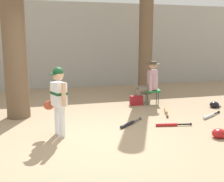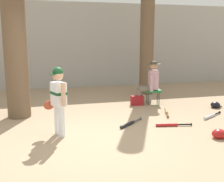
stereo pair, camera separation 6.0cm
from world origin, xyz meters
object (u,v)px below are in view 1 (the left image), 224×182
object	(u,v)px
folding_stool	(152,91)
seated_spectator	(149,81)
bat_black_composite	(129,124)
batting_helmet_black	(214,105)
batting_helmet_red	(219,134)
tree_behind_spectator	(146,28)
bat_red_barrel	(169,125)
young_ballplayer	(58,97)
tree_near_player	(14,32)
bat_wood_tan	(166,111)
handbag_beside_stool	(136,100)
bat_aluminum_silver	(210,116)

from	to	relation	value
folding_stool	seated_spectator	xyz separation A→B (m)	(-0.10, 0.02, 0.28)
bat_black_composite	batting_helmet_black	distance (m)	2.85
folding_stool	batting_helmet_red	world-z (taller)	folding_stool
tree_behind_spectator	bat_red_barrel	size ratio (longest dim) A/B	6.64
tree_behind_spectator	folding_stool	world-z (taller)	tree_behind_spectator
seated_spectator	young_ballplayer	bearing A→B (deg)	-143.35
batting_helmet_black	seated_spectator	bearing A→B (deg)	150.31
tree_near_player	bat_wood_tan	world-z (taller)	tree_near_player
young_ballplayer	handbag_beside_stool	world-z (taller)	young_ballplayer
young_ballplayer	bat_black_composite	xyz separation A→B (m)	(1.47, 0.23, -0.71)
bat_red_barrel	tree_near_player	bearing A→B (deg)	153.18
tree_behind_spectator	tree_near_player	bearing A→B (deg)	-154.22
bat_aluminum_silver	bat_red_barrel	xyz separation A→B (m)	(-1.23, -0.36, 0.00)
folding_stool	batting_helmet_black	bearing A→B (deg)	-30.58
bat_wood_tan	seated_spectator	bearing A→B (deg)	93.03
tree_near_player	seated_spectator	bearing A→B (deg)	7.44
young_ballplayer	batting_helmet_red	size ratio (longest dim) A/B	4.14
bat_wood_tan	handbag_beside_stool	bearing A→B (deg)	115.42
folding_stool	batting_helmet_black	distance (m)	1.69
bat_wood_tan	batting_helmet_black	distance (m)	1.49
tree_near_player	tree_behind_spectator	distance (m)	4.36
tree_behind_spectator	handbag_beside_stool	size ratio (longest dim) A/B	14.87
tree_near_player	young_ballplayer	size ratio (longest dim) A/B	3.68
handbag_beside_stool	bat_red_barrel	xyz separation A→B (m)	(0.02, -1.96, -0.10)
young_ballplayer	bat_aluminum_silver	xyz separation A→B (m)	(3.51, 0.32, -0.71)
handbag_beside_stool	bat_black_composite	bearing A→B (deg)	-115.04
seated_spectator	tree_near_player	bearing A→B (deg)	-172.56
seated_spectator	folding_stool	bearing A→B (deg)	-14.46
bat_wood_tan	bat_black_composite	world-z (taller)	same
handbag_beside_stool	tree_behind_spectator	bearing A→B (deg)	60.55
seated_spectator	batting_helmet_black	xyz separation A→B (m)	(1.53, -0.87, -0.57)
seated_spectator	batting_helmet_red	bearing A→B (deg)	-85.88
tree_near_player	batting_helmet_black	bearing A→B (deg)	-4.81
batting_helmet_black	batting_helmet_red	bearing A→B (deg)	-123.39
tree_near_player	batting_helmet_red	xyz separation A→B (m)	(3.68, -2.43, -1.88)
bat_wood_tan	bat_red_barrel	bearing A→B (deg)	-112.44
bat_wood_tan	young_ballplayer	bearing A→B (deg)	-160.11
tree_behind_spectator	batting_helmet_red	xyz separation A→B (m)	(-0.25, -4.33, -2.06)
folding_stool	bat_aluminum_silver	world-z (taller)	folding_stool
folding_stool	bat_black_composite	xyz separation A→B (m)	(-1.27, -1.72, -0.33)
tree_behind_spectator	bat_red_barrel	distance (m)	4.14
handbag_beside_stool	batting_helmet_black	size ratio (longest dim) A/B	1.14
young_ballplayer	bat_aluminum_silver	world-z (taller)	young_ballplayer
bat_black_composite	bat_wood_tan	bearing A→B (deg)	31.36
bat_black_composite	batting_helmet_red	world-z (taller)	batting_helmet_red
bat_red_barrel	batting_helmet_red	bearing A→B (deg)	-56.21
bat_red_barrel	batting_helmet_red	world-z (taller)	batting_helmet_red
bat_aluminum_silver	bat_black_composite	xyz separation A→B (m)	(-2.04, -0.09, 0.00)
young_ballplayer	batting_helmet_black	bearing A→B (deg)	14.71
tree_near_player	bat_aluminum_silver	size ratio (longest dim) A/B	6.80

